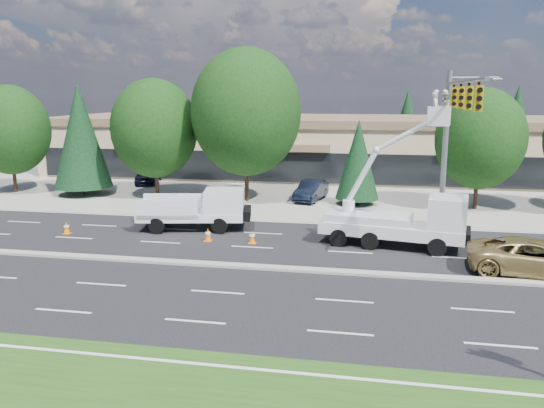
% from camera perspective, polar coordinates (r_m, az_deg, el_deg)
% --- Properties ---
extents(ground, '(140.00, 140.00, 0.00)m').
position_cam_1_polar(ground, '(24.36, -3.77, -6.77)').
color(ground, black).
rests_on(ground, ground).
extents(concrete_apron, '(140.00, 22.00, 0.01)m').
position_cam_1_polar(concrete_apron, '(43.45, 2.64, 1.53)').
color(concrete_apron, gray).
rests_on(concrete_apron, ground).
extents(road_median, '(120.00, 0.55, 0.12)m').
position_cam_1_polar(road_median, '(24.34, -3.77, -6.64)').
color(road_median, gray).
rests_on(road_median, ground).
extents(strip_mall, '(50.40, 15.40, 5.50)m').
position_cam_1_polar(strip_mall, '(52.89, 4.14, 6.45)').
color(strip_mall, '#C7B188').
rests_on(strip_mall, ground).
extents(tree_front_a, '(6.09, 6.09, 8.46)m').
position_cam_1_polar(tree_front_a, '(46.61, -26.37, 7.15)').
color(tree_front_a, '#332114').
rests_on(tree_front_a, ground).
extents(tree_front_b, '(4.36, 4.36, 8.59)m').
position_cam_1_polar(tree_front_b, '(43.33, -19.89, 6.96)').
color(tree_front_b, '#332114').
rests_on(tree_front_b, ground).
extents(tree_front_c, '(6.40, 6.40, 8.88)m').
position_cam_1_polar(tree_front_c, '(40.62, -12.54, 7.93)').
color(tree_front_c, '#332114').
rests_on(tree_front_c, ground).
extents(tree_front_d, '(7.91, 7.91, 10.98)m').
position_cam_1_polar(tree_front_d, '(38.40, -2.80, 9.83)').
color(tree_front_d, '#332114').
rests_on(tree_front_d, ground).
extents(tree_front_e, '(3.05, 3.05, 6.01)m').
position_cam_1_polar(tree_front_e, '(37.65, 9.24, 4.75)').
color(tree_front_e, '#332114').
rests_on(tree_front_e, ground).
extents(tree_front_f, '(5.90, 5.90, 8.18)m').
position_cam_1_polar(tree_front_f, '(38.19, 21.48, 6.55)').
color(tree_front_f, '#332114').
rests_on(tree_front_f, ground).
extents(tree_back_a, '(4.76, 4.76, 9.37)m').
position_cam_1_polar(tree_back_a, '(68.65, -9.99, 9.37)').
color(tree_back_a, '#332114').
rests_on(tree_back_a, ground).
extents(tree_back_b, '(4.84, 4.84, 9.55)m').
position_cam_1_polar(tree_back_b, '(65.15, 1.80, 9.50)').
color(tree_back_b, '#332114').
rests_on(tree_back_b, ground).
extents(tree_back_c, '(4.17, 4.17, 8.21)m').
position_cam_1_polar(tree_back_c, '(64.60, 14.31, 8.49)').
color(tree_back_c, '#332114').
rests_on(tree_back_c, ground).
extents(tree_back_d, '(4.44, 4.44, 8.76)m').
position_cam_1_polar(tree_back_d, '(66.47, 24.80, 8.11)').
color(tree_back_d, '#332114').
rests_on(tree_back_d, ground).
extents(signal_mast, '(2.76, 10.16, 9.00)m').
position_cam_1_polar(signal_mast, '(29.78, 18.87, 7.93)').
color(signal_mast, gray).
rests_on(signal_mast, ground).
extents(utility_pickup, '(6.37, 3.31, 2.32)m').
position_cam_1_polar(utility_pickup, '(30.95, -7.84, -0.98)').
color(utility_pickup, white).
rests_on(utility_pickup, ground).
extents(bucket_truck, '(7.51, 3.41, 7.93)m').
position_cam_1_polar(bucket_truck, '(27.76, 14.10, -1.18)').
color(bucket_truck, white).
rests_on(bucket_truck, ground).
extents(traffic_cone_a, '(0.40, 0.40, 0.70)m').
position_cam_1_polar(traffic_cone_a, '(31.99, -21.22, -2.40)').
color(traffic_cone_a, '#FF6808').
rests_on(traffic_cone_a, ground).
extents(traffic_cone_b, '(0.40, 0.40, 0.70)m').
position_cam_1_polar(traffic_cone_b, '(28.59, -6.91, -3.30)').
color(traffic_cone_b, '#FF6808').
rests_on(traffic_cone_b, ground).
extents(traffic_cone_c, '(0.40, 0.40, 0.70)m').
position_cam_1_polar(traffic_cone_c, '(27.95, -2.15, -3.57)').
color(traffic_cone_c, '#FF6808').
rests_on(traffic_cone_c, ground).
extents(minivan, '(5.91, 3.28, 1.56)m').
position_cam_1_polar(minivan, '(25.79, 26.46, -5.14)').
color(minivan, '#A0874D').
rests_on(minivan, ground).
extents(parked_car_west, '(3.17, 5.15, 1.64)m').
position_cam_1_polar(parked_car_west, '(47.85, -13.17, 3.17)').
color(parked_car_west, black).
rests_on(parked_car_west, ground).
extents(parked_car_east, '(2.34, 4.59, 1.44)m').
position_cam_1_polar(parked_car_east, '(39.22, 4.22, 1.46)').
color(parked_car_east, black).
rests_on(parked_car_east, ground).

